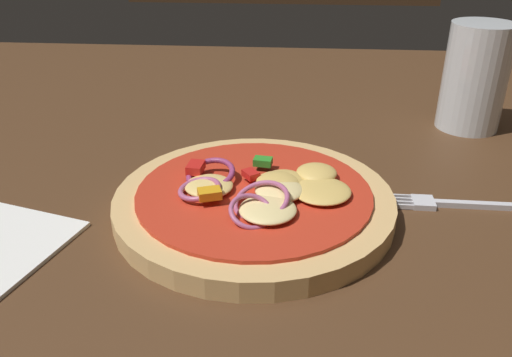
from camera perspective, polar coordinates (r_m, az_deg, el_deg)
dining_table at (r=0.44m, az=1.56°, el=-4.95°), size 1.45×1.10×0.03m
pizza at (r=0.42m, az=-0.05°, el=-2.35°), size 0.22×0.22×0.03m
fork at (r=0.47m, az=22.90°, el=-2.68°), size 0.19×0.02×0.01m
beer_glass at (r=0.62m, az=22.58°, el=9.53°), size 0.07×0.07×0.11m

